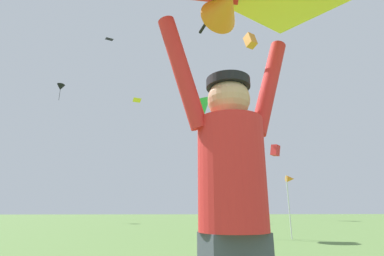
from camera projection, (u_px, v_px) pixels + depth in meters
name	position (u px, v px, depth m)	size (l,w,h in m)	color
kite_flyer_person	(233.00, 206.00, 1.37)	(0.80, 0.42, 1.92)	#424751
distant_kite_black_mid_left	(61.00, 87.00, 28.32)	(1.02, 1.02, 1.72)	black
distant_kite_red_high_left	(275.00, 150.00, 28.48)	(1.10, 0.99, 1.22)	red
distant_kite_yellow_mid_right	(137.00, 100.00, 31.49)	(1.16, 1.14, 0.37)	yellow
distant_kite_green_far_center	(201.00, 109.00, 11.89)	(1.47, 1.50, 2.44)	green
distant_kite_orange_low_right	(250.00, 41.00, 25.23)	(1.16, 1.32, 1.40)	orange
distant_kite_black_low_left	(180.00, 58.00, 37.99)	(0.55, 0.55, 0.13)	black
distant_kite_black_overhead_distant	(109.00, 39.00, 33.35)	(1.11, 1.10, 0.36)	black
marker_flag	(290.00, 183.00, 9.64)	(0.30, 0.24, 2.07)	silver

